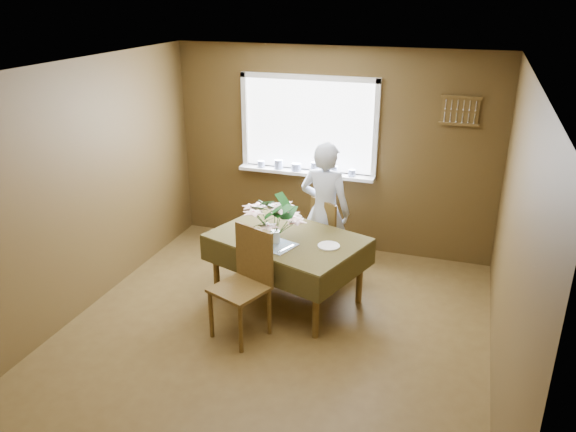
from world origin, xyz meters
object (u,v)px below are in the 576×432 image
(chair_far, at_px, (330,234))
(chair_near, at_px, (246,279))
(dining_table, at_px, (287,244))
(flower_bouquet, at_px, (275,217))
(seated_woman, at_px, (325,211))

(chair_far, height_order, chair_near, chair_near)
(dining_table, distance_m, chair_far, 0.75)
(chair_far, relative_size, flower_bouquet, 1.86)
(flower_bouquet, bearing_deg, chair_far, 68.08)
(chair_near, height_order, flower_bouquet, flower_bouquet)
(chair_far, xyz_separation_m, flower_bouquet, (-0.35, -0.86, 0.50))
(flower_bouquet, bearing_deg, dining_table, 68.73)
(chair_far, bearing_deg, dining_table, 100.96)
(chair_far, relative_size, seated_woman, 0.59)
(chair_near, distance_m, flower_bouquet, 0.70)
(dining_table, bearing_deg, flower_bouquet, -92.52)
(dining_table, height_order, chair_far, chair_far)
(seated_woman, bearing_deg, chair_near, 81.17)
(seated_woman, height_order, flower_bouquet, seated_woman)
(dining_table, relative_size, seated_woman, 1.10)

